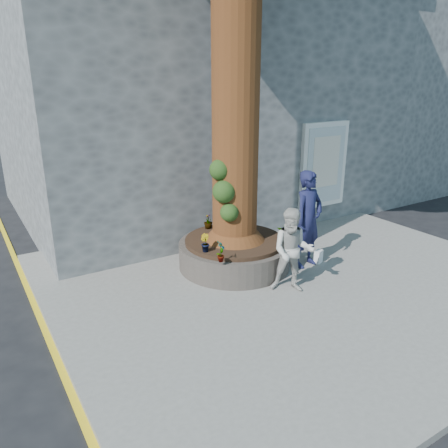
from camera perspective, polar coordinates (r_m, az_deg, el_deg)
ground at (r=7.41m, az=4.71°, el=-13.02°), size 120.00×120.00×0.00m
pavement at (r=8.90m, az=8.72°, el=-7.00°), size 9.00×8.00×0.12m
yellow_line at (r=7.21m, az=-21.30°, el=-15.39°), size 0.10×30.00×0.01m
stone_shop at (r=13.77m, az=-4.68°, el=15.66°), size 10.30×8.30×6.30m
neighbour_shop at (r=18.84m, az=18.30°, el=15.17°), size 6.00×8.00×6.00m
planter at (r=9.10m, az=1.37°, el=-3.76°), size 2.30×2.30×0.60m
man at (r=9.05m, az=10.93°, el=0.60°), size 0.80×0.59×2.01m
woman at (r=7.98m, az=8.94°, el=-3.46°), size 0.97×0.95×1.58m
shopping_bag at (r=9.50m, az=12.22°, el=-4.19°), size 0.23×0.19×0.28m
plant_a at (r=7.82m, az=-0.41°, el=-3.60°), size 0.25×0.26×0.40m
plant_b at (r=8.30m, az=-2.52°, el=-2.48°), size 0.20×0.21×0.34m
plant_c at (r=9.54m, az=-2.07°, el=0.38°), size 0.26×0.26×0.33m
plant_d at (r=8.97m, az=7.99°, el=-1.04°), size 0.38×0.39×0.33m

